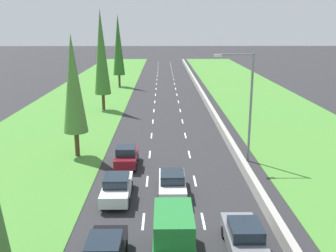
# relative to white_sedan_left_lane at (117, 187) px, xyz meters

# --- Properties ---
(ground_plane) EXTENTS (300.00, 300.00, 0.00)m
(ground_plane) POSITION_rel_white_sedan_left_lane_xyz_m (3.61, 35.89, -0.81)
(ground_plane) COLOR #28282B
(ground_plane) RESTS_ON ground
(grass_verge_left) EXTENTS (14.00, 140.00, 0.04)m
(grass_verge_left) POSITION_rel_white_sedan_left_lane_xyz_m (-9.04, 35.89, -0.79)
(grass_verge_left) COLOR #478433
(grass_verge_left) RESTS_ON ground
(grass_verge_right) EXTENTS (14.00, 140.00, 0.04)m
(grass_verge_right) POSITION_rel_white_sedan_left_lane_xyz_m (17.96, 35.89, -0.79)
(grass_verge_right) COLOR #478433
(grass_verge_right) RESTS_ON ground
(median_barrier) EXTENTS (0.44, 120.00, 0.85)m
(median_barrier) POSITION_rel_white_sedan_left_lane_xyz_m (9.31, 35.89, -0.39)
(median_barrier) COLOR #9E9B93
(median_barrier) RESTS_ON ground
(lane_markings) EXTENTS (3.64, 116.00, 0.01)m
(lane_markings) POSITION_rel_white_sedan_left_lane_xyz_m (3.61, 35.89, -0.81)
(lane_markings) COLOR white
(lane_markings) RESTS_ON ground
(white_sedan_left_lane) EXTENTS (1.82, 4.50, 1.64)m
(white_sedan_left_lane) POSITION_rel_white_sedan_left_lane_xyz_m (0.00, 0.00, 0.00)
(white_sedan_left_lane) COLOR white
(white_sedan_left_lane) RESTS_ON ground
(maroon_hatchback_left_lane) EXTENTS (1.74, 3.90, 1.72)m
(maroon_hatchback_left_lane) POSITION_rel_white_sedan_left_lane_xyz_m (0.09, 6.05, 0.02)
(maroon_hatchback_left_lane) COLOR maroon
(maroon_hatchback_left_lane) RESTS_ON ground
(green_van_centre_lane) EXTENTS (1.96, 4.90, 2.82)m
(green_van_centre_lane) POSITION_rel_white_sedan_left_lane_xyz_m (3.50, -7.22, 0.59)
(green_van_centre_lane) COLOR #237A33
(green_van_centre_lane) RESTS_ON ground
(grey_sedan_right_lane) EXTENTS (1.82, 4.50, 1.64)m
(grey_sedan_right_lane) POSITION_rel_white_sedan_left_lane_xyz_m (7.08, -6.33, 0.00)
(grey_sedan_right_lane) COLOR slate
(grey_sedan_right_lane) RESTS_ON ground
(white_sedan_centre_lane) EXTENTS (1.82, 4.50, 1.64)m
(white_sedan_centre_lane) POSITION_rel_white_sedan_left_lane_xyz_m (3.64, 0.57, 0.00)
(white_sedan_centre_lane) COLOR white
(white_sedan_centre_lane) RESTS_ON ground
(poplar_tree_second) EXTENTS (2.06, 2.06, 10.47)m
(poplar_tree_second) POSITION_rel_white_sedan_left_lane_xyz_m (-4.41, 8.60, 5.47)
(poplar_tree_second) COLOR #4C3823
(poplar_tree_second) RESTS_ON ground
(poplar_tree_third) EXTENTS (2.13, 2.13, 13.12)m
(poplar_tree_third) POSITION_rel_white_sedan_left_lane_xyz_m (-4.87, 27.39, 6.80)
(poplar_tree_third) COLOR #4C3823
(poplar_tree_third) RESTS_ON ground
(poplar_tree_fourth) EXTENTS (2.12, 2.12, 12.89)m
(poplar_tree_fourth) POSITION_rel_white_sedan_left_lane_xyz_m (-4.88, 47.49, 6.69)
(poplar_tree_fourth) COLOR #4C3823
(poplar_tree_fourth) RESTS_ON ground
(street_light_mast) EXTENTS (3.20, 0.28, 9.00)m
(street_light_mast) POSITION_rel_white_sedan_left_lane_xyz_m (9.82, 7.15, 4.42)
(street_light_mast) COLOR gray
(street_light_mast) RESTS_ON ground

